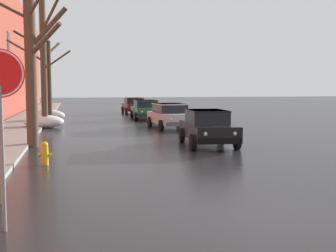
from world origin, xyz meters
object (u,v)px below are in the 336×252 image
at_px(bare_tree_mid_block, 44,61).
at_px(bare_tree_far_down_block, 47,77).
at_px(sedan_black_approaching_near_lane, 208,127).
at_px(fire_hydrant, 45,153).
at_px(sedan_green_parked_kerbside_mid, 146,109).
at_px(sedan_silver_parked_kerbside_close, 170,115).
at_px(stop_sign_at_corner, 0,91).
at_px(sedan_maroon_parked_far_down_block, 134,105).
at_px(bare_tree_second_along_sidewalk, 32,65).

height_order(bare_tree_mid_block, bare_tree_far_down_block, bare_tree_mid_block).
bearing_deg(bare_tree_far_down_block, sedan_black_approaching_near_lane, -62.62).
height_order(bare_tree_far_down_block, fire_hydrant, bare_tree_far_down_block).
bearing_deg(sedan_green_parked_kerbside_mid, bare_tree_far_down_block, -169.54).
bearing_deg(sedan_silver_parked_kerbside_close, bare_tree_mid_block, 168.54).
relative_size(fire_hydrant, stop_sign_at_corner, 0.24).
xyz_separation_m(sedan_maroon_parked_far_down_block, fire_hydrant, (-6.33, -24.84, -0.40)).
xyz_separation_m(bare_tree_mid_block, sedan_black_approaching_near_lane, (6.80, -8.73, -3.07)).
xyz_separation_m(bare_tree_far_down_block, sedan_maroon_parked_far_down_block, (7.09, 8.52, -2.32)).
height_order(bare_tree_far_down_block, sedan_maroon_parked_far_down_block, bare_tree_far_down_block).
height_order(sedan_green_parked_kerbside_mid, fire_hydrant, sedan_green_parked_kerbside_mid).
bearing_deg(sedan_green_parked_kerbside_mid, stop_sign_at_corner, -105.23).
bearing_deg(stop_sign_at_corner, sedan_maroon_parked_far_down_block, 77.90).
height_order(bare_tree_second_along_sidewalk, sedan_maroon_parked_far_down_block, bare_tree_second_along_sidewalk).
height_order(bare_tree_second_along_sidewalk, stop_sign_at_corner, bare_tree_second_along_sidewalk).
distance_m(sedan_silver_parked_kerbside_close, fire_hydrant, 12.13).
xyz_separation_m(bare_tree_mid_block, sedan_maroon_parked_far_down_block, (7.02, 13.07, -3.07)).
height_order(sedan_black_approaching_near_lane, sedan_green_parked_kerbside_mid, same).
distance_m(bare_tree_second_along_sidewalk, sedan_green_parked_kerbside_mid, 15.32).
distance_m(bare_tree_mid_block, sedan_green_parked_kerbside_mid, 9.48).
distance_m(bare_tree_mid_block, sedan_maroon_parked_far_down_block, 15.15).
xyz_separation_m(bare_tree_mid_block, bare_tree_far_down_block, (-0.07, 4.54, -0.75)).
relative_size(bare_tree_second_along_sidewalk, bare_tree_mid_block, 0.81).
bearing_deg(bare_tree_second_along_sidewalk, sedan_silver_parked_kerbside_close, 42.12).
xyz_separation_m(bare_tree_far_down_block, sedan_silver_parked_kerbside_close, (7.06, -5.96, -2.32)).
relative_size(sedan_black_approaching_near_lane, stop_sign_at_corner, 1.40).
distance_m(sedan_black_approaching_near_lane, sedan_maroon_parked_far_down_block, 21.80).
relative_size(sedan_black_approaching_near_lane, fire_hydrant, 5.72).
bearing_deg(bare_tree_mid_block, fire_hydrant, -86.66).
bearing_deg(bare_tree_mid_block, sedan_green_parked_kerbside_mid, 40.45).
relative_size(bare_tree_mid_block, fire_hydrant, 10.27).
height_order(sedan_maroon_parked_far_down_block, fire_hydrant, sedan_maroon_parked_far_down_block).
relative_size(bare_tree_far_down_block, sedan_silver_parked_kerbside_close, 1.40).
bearing_deg(bare_tree_far_down_block, sedan_silver_parked_kerbside_close, -40.17).
bearing_deg(sedan_black_approaching_near_lane, bare_tree_far_down_block, 117.38).
bearing_deg(fire_hydrant, sedan_green_parked_kerbside_mid, 70.77).
xyz_separation_m(bare_tree_second_along_sidewalk, sedan_black_approaching_near_lane, (6.76, -1.03, -2.44)).
height_order(bare_tree_mid_block, sedan_silver_parked_kerbside_close, bare_tree_mid_block).
distance_m(sedan_maroon_parked_far_down_block, stop_sign_at_corner, 31.48).
height_order(bare_tree_mid_block, stop_sign_at_corner, bare_tree_mid_block).
xyz_separation_m(bare_tree_mid_block, stop_sign_at_corner, (0.43, -17.68, -1.57)).
relative_size(bare_tree_far_down_block, sedan_maroon_parked_far_down_block, 1.47).
bearing_deg(bare_tree_far_down_block, sedan_maroon_parked_far_down_block, 50.25).
height_order(bare_tree_second_along_sidewalk, bare_tree_far_down_block, bare_tree_far_down_block).
relative_size(sedan_black_approaching_near_lane, sedan_maroon_parked_far_down_block, 1.00).
relative_size(bare_tree_far_down_block, sedan_green_parked_kerbside_mid, 1.38).
relative_size(bare_tree_second_along_sidewalk, sedan_maroon_parked_far_down_block, 1.46).
bearing_deg(sedan_maroon_parked_far_down_block, sedan_silver_parked_kerbside_close, -90.10).
distance_m(sedan_black_approaching_near_lane, fire_hydrant, 6.85).
distance_m(fire_hydrant, stop_sign_at_corner, 6.20).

